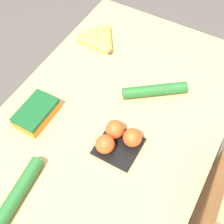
{
  "coord_description": "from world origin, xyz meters",
  "views": [
    {
      "loc": [
        0.62,
        0.35,
        1.77
      ],
      "look_at": [
        0.0,
        0.0,
        0.76
      ],
      "focal_mm": 50.0,
      "sensor_mm": 36.0,
      "label": 1
    }
  ],
  "objects_px": {
    "tomato_pack": "(118,139)",
    "carrot_bag": "(36,112)",
    "cucumber_far": "(155,90)",
    "cucumber_near": "(17,194)",
    "banana_bunch": "(101,41)"
  },
  "relations": [
    {
      "from": "cucumber_near",
      "to": "tomato_pack",
      "type": "bearing_deg",
      "value": 150.73
    },
    {
      "from": "tomato_pack",
      "to": "cucumber_far",
      "type": "height_order",
      "value": "tomato_pack"
    },
    {
      "from": "banana_bunch",
      "to": "cucumber_far",
      "type": "xyz_separation_m",
      "value": [
        0.15,
        0.36,
        0.01
      ]
    },
    {
      "from": "tomato_pack",
      "to": "cucumber_far",
      "type": "xyz_separation_m",
      "value": [
        -0.29,
        0.02,
        -0.01
      ]
    },
    {
      "from": "tomato_pack",
      "to": "carrot_bag",
      "type": "xyz_separation_m",
      "value": [
        0.05,
        -0.34,
        -0.0
      ]
    },
    {
      "from": "tomato_pack",
      "to": "carrot_bag",
      "type": "bearing_deg",
      "value": -81.31
    },
    {
      "from": "cucumber_far",
      "to": "tomato_pack",
      "type": "bearing_deg",
      "value": -3.75
    },
    {
      "from": "carrot_bag",
      "to": "cucumber_far",
      "type": "bearing_deg",
      "value": 133.55
    },
    {
      "from": "banana_bunch",
      "to": "cucumber_near",
      "type": "distance_m",
      "value": 0.8
    },
    {
      "from": "banana_bunch",
      "to": "tomato_pack",
      "type": "height_order",
      "value": "tomato_pack"
    },
    {
      "from": "cucumber_near",
      "to": "cucumber_far",
      "type": "distance_m",
      "value": 0.67
    },
    {
      "from": "tomato_pack",
      "to": "cucumber_near",
      "type": "bearing_deg",
      "value": -29.27
    },
    {
      "from": "banana_bunch",
      "to": "cucumber_near",
      "type": "xyz_separation_m",
      "value": [
        0.79,
        0.14,
        0.01
      ]
    },
    {
      "from": "carrot_bag",
      "to": "cucumber_far",
      "type": "xyz_separation_m",
      "value": [
        -0.34,
        0.36,
        -0.01
      ]
    },
    {
      "from": "carrot_bag",
      "to": "cucumber_near",
      "type": "distance_m",
      "value": 0.33
    }
  ]
}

